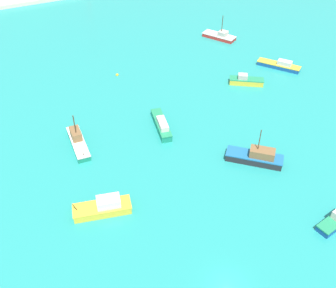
% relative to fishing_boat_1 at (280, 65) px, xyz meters
% --- Properties ---
extents(ground, '(260.00, 280.00, 0.50)m').
position_rel_fishing_boat_1_xyz_m(ground, '(-43.43, -13.65, -1.00)').
color(ground, teal).
extents(fishing_boat_1, '(7.89, 9.76, 2.13)m').
position_rel_fishing_boat_1_xyz_m(fishing_boat_1, '(0.00, 0.00, 0.00)').
color(fishing_boat_1, '#14478C').
rests_on(fishing_boat_1, ground).
extents(fishing_boat_2, '(9.24, 8.85, 6.95)m').
position_rel_fishing_boat_1_xyz_m(fishing_boat_2, '(-25.64, -25.37, 0.34)').
color(fishing_boat_2, '#232328').
rests_on(fishing_boat_2, ground).
extents(fishing_boat_3, '(4.01, 9.85, 2.39)m').
position_rel_fishing_boat_1_xyz_m(fishing_boat_3, '(-36.30, -9.30, 0.19)').
color(fishing_boat_3, '#198466').
rests_on(fishing_boat_3, ground).
extents(fishing_boat_7, '(7.25, 9.46, 6.57)m').
position_rel_fishing_boat_1_xyz_m(fishing_boat_7, '(-4.05, 20.73, 0.01)').
color(fishing_boat_7, red).
rests_on(fishing_boat_7, ground).
extents(fishing_boat_8, '(9.29, 4.94, 2.71)m').
position_rel_fishing_boat_1_xyz_m(fishing_boat_8, '(-53.42, -24.50, 0.25)').
color(fishing_boat_8, gold).
rests_on(fishing_boat_8, ground).
extents(fishing_boat_9, '(3.01, 10.14, 6.48)m').
position_rel_fishing_boat_1_xyz_m(fishing_boat_9, '(-52.31, -6.99, 0.21)').
color(fishing_boat_9, '#198466').
rests_on(fishing_boat_9, ground).
extents(fishing_boat_12, '(7.64, 6.17, 2.40)m').
position_rel_fishing_boat_1_xyz_m(fishing_boat_12, '(-11.75, -2.57, 0.10)').
color(fishing_boat_12, gold).
rests_on(fishing_boat_12, ground).
extents(buoy_0, '(0.68, 0.68, 0.68)m').
position_rel_fishing_boat_1_xyz_m(buoy_0, '(-36.58, 14.18, -0.63)').
color(buoy_0, gold).
rests_on(buoy_0, ground).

